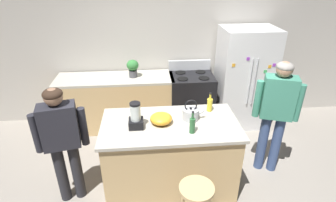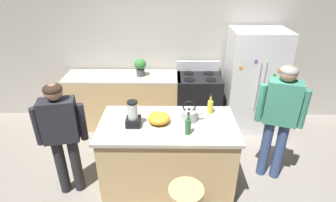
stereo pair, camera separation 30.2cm
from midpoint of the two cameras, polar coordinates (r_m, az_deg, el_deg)
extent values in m
plane|color=gray|center=(3.84, 2.31, -17.10)|extent=(14.00, 14.00, 0.00)
cube|color=#BCB7AD|center=(4.88, 2.01, 11.36)|extent=(8.00, 0.10, 2.70)
cube|color=tan|center=(3.53, 2.45, -11.74)|extent=(1.61, 0.83, 0.92)
cube|color=#B2AD9E|center=(3.25, 2.61, -5.14)|extent=(1.67, 0.89, 0.04)
cube|color=tan|center=(4.88, -7.49, -0.11)|extent=(2.00, 0.64, 0.92)
cube|color=#B2AD9E|center=(4.69, -7.84, 5.12)|extent=(2.00, 0.64, 0.04)
cube|color=silver|center=(4.87, 19.39, 3.92)|extent=(0.90, 0.70, 1.76)
cylinder|color=#B7BABF|center=(4.50, 20.42, 3.09)|extent=(0.02, 0.02, 0.79)
cylinder|color=#B7BABF|center=(4.53, 21.37, 3.07)|extent=(0.02, 0.02, 0.79)
cube|color=orange|center=(4.32, 17.24, 6.79)|extent=(0.05, 0.01, 0.05)
cube|color=purple|center=(4.36, 20.22, 7.88)|extent=(0.05, 0.01, 0.05)
cube|color=#3FB259|center=(4.54, 23.53, 5.03)|extent=(0.05, 0.01, 0.05)
cube|color=orange|center=(4.54, 24.42, 5.96)|extent=(0.05, 0.01, 0.05)
cube|color=purple|center=(4.56, 25.27, 6.20)|extent=(0.05, 0.01, 0.05)
cube|color=black|center=(4.84, 8.16, -0.13)|extent=(0.76, 0.64, 0.96)
cube|color=black|center=(4.58, 8.60, -2.53)|extent=(0.60, 0.01, 0.24)
cube|color=#B7BABF|center=(4.88, 8.20, 7.39)|extent=(0.76, 0.06, 0.18)
cylinder|color=black|center=(4.48, 6.50, 4.53)|extent=(0.18, 0.18, 0.01)
cylinder|color=black|center=(4.53, 11.04, 4.46)|extent=(0.18, 0.18, 0.01)
cylinder|color=black|center=(4.76, 6.17, 5.92)|extent=(0.18, 0.18, 0.01)
cylinder|color=black|center=(4.81, 10.47, 5.84)|extent=(0.18, 0.18, 0.01)
cylinder|color=#26262B|center=(3.67, -19.56, -13.04)|extent=(0.15, 0.15, 0.80)
cylinder|color=#26262B|center=(3.64, -16.70, -12.88)|extent=(0.15, 0.15, 0.80)
cube|color=#26262D|center=(3.29, -19.78, -4.00)|extent=(0.44, 0.30, 0.53)
cylinder|color=#26262D|center=(3.36, -23.85, -5.05)|extent=(0.11, 0.11, 0.47)
cylinder|color=#26262D|center=(3.28, -15.34, -4.40)|extent=(0.11, 0.11, 0.47)
sphere|color=#8C664C|center=(3.12, -20.81, 1.74)|extent=(0.24, 0.24, 0.20)
ellipsoid|color=#332319|center=(3.11, -20.91, 2.32)|extent=(0.25, 0.25, 0.12)
cylinder|color=#384C7A|center=(4.01, 24.66, -9.68)|extent=(0.17, 0.17, 0.87)
cylinder|color=#384C7A|center=(3.99, 22.09, -9.33)|extent=(0.17, 0.17, 0.87)
cube|color=#3F8C72|center=(3.65, 25.42, -0.34)|extent=(0.45, 0.34, 0.57)
cylinder|color=#3F8C72|center=(3.71, 29.05, -1.61)|extent=(0.11, 0.11, 0.51)
cylinder|color=#3F8C72|center=(3.64, 21.41, -0.45)|extent=(0.11, 0.11, 0.51)
sphere|color=tan|center=(3.51, 26.65, 5.22)|extent=(0.25, 0.25, 0.20)
ellipsoid|color=gray|center=(3.50, 26.76, 5.75)|extent=(0.27, 0.27, 0.12)
cylinder|color=tan|center=(2.82, 7.13, -18.52)|extent=(0.36, 0.36, 0.04)
cylinder|color=#4C4C51|center=(4.62, -4.01, 6.06)|extent=(0.14, 0.14, 0.12)
ellipsoid|color=#337A38|center=(4.57, -4.07, 7.82)|extent=(0.20, 0.20, 0.18)
cube|color=black|center=(3.19, -4.69, -4.47)|extent=(0.17, 0.17, 0.10)
cylinder|color=silver|center=(3.11, -4.79, -2.14)|extent=(0.12, 0.12, 0.20)
cylinder|color=black|center=(3.06, -4.87, -0.34)|extent=(0.12, 0.12, 0.02)
cylinder|color=yellow|center=(3.49, 11.43, -1.30)|extent=(0.07, 0.07, 0.17)
cylinder|color=yellow|center=(3.44, 11.61, 0.46)|extent=(0.03, 0.03, 0.07)
cylinder|color=black|center=(3.42, 11.68, 1.12)|extent=(0.03, 0.03, 0.02)
cylinder|color=#2D6638|center=(3.03, 7.16, -5.55)|extent=(0.07, 0.07, 0.18)
cylinder|color=#2D6638|center=(2.96, 7.30, -3.43)|extent=(0.03, 0.03, 0.08)
cylinder|color=black|center=(2.94, 7.35, -2.64)|extent=(0.03, 0.03, 0.02)
ellipsoid|color=orange|center=(3.22, 0.71, -3.75)|extent=(0.27, 0.27, 0.12)
cylinder|color=#B7BABF|center=(3.29, 7.11, -3.10)|extent=(0.20, 0.20, 0.14)
sphere|color=black|center=(3.25, 7.19, -1.81)|extent=(0.03, 0.03, 0.03)
cylinder|color=#B7BABF|center=(3.30, 9.38, -2.78)|extent=(0.09, 0.03, 0.08)
torus|color=black|center=(3.23, 7.23, -1.26)|extent=(0.16, 0.02, 0.16)
camera|label=1|loc=(0.15, -87.48, 1.29)|focal=28.61mm
camera|label=2|loc=(0.15, 92.52, -1.29)|focal=28.61mm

